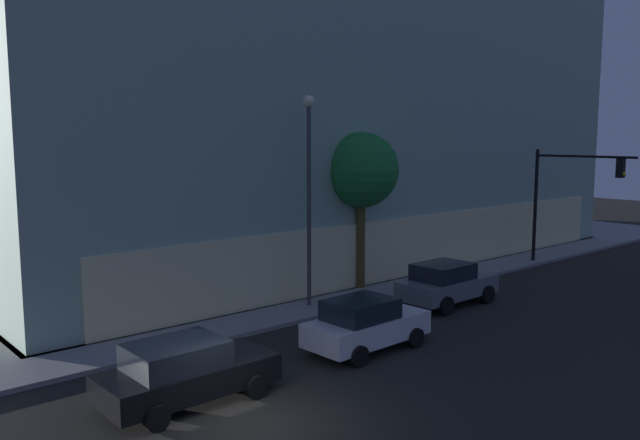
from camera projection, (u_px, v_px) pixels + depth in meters
ground_plane at (248, 425)px, 14.85m from camera, size 120.00×120.00×0.00m
modern_building at (274, 78)px, 37.07m from camera, size 35.02×22.00×20.06m
traffic_light_far_corner at (567, 186)px, 31.98m from camera, size 0.32×5.12×5.78m
street_lamp_sidewalk at (309, 175)px, 24.22m from camera, size 0.44×0.44×7.95m
sidewalk_tree at (361, 171)px, 27.10m from camera, size 3.19×3.19×6.63m
car_black at (185, 371)px, 15.96m from camera, size 4.45×2.14×1.61m
car_white at (365, 324)px, 19.94m from camera, size 4.15×2.08×1.65m
car_grey at (447, 283)px, 25.31m from camera, size 4.30×2.14×1.68m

